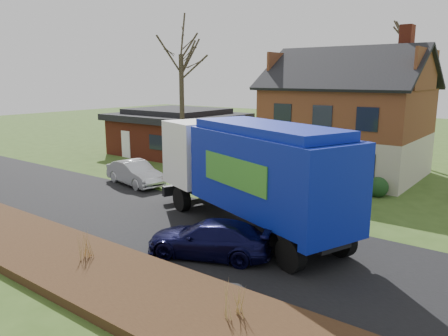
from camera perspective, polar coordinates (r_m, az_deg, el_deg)
The scene contains 12 objects.
ground at distance 19.26m, azimuth -6.48°, elevation -7.16°, with size 120.00×120.00×0.00m, color #324C19.
road at distance 19.25m, azimuth -6.48°, elevation -7.13°, with size 80.00×7.00×0.02m, color black.
mulch_verge at distance 16.07m, azimuth -19.88°, elevation -11.19°, with size 80.00×3.50×0.30m, color black.
main_house at distance 29.31m, azimuth 14.83°, elevation 7.12°, with size 12.95×8.95×9.26m.
ranch_house at distance 36.18m, azimuth -6.12°, elevation 4.74°, with size 9.80×8.20×3.70m.
garbage_truck at distance 17.65m, azimuth 3.39°, elevation -0.10°, with size 10.84×6.31×4.51m.
silver_sedan at distance 26.09m, azimuth -11.54°, elevation -0.64°, with size 1.51×4.33×1.43m, color #ACAFB4.
navy_wagon at distance 15.59m, azimuth -1.87°, elevation -9.19°, with size 1.82×4.49×1.30m, color black.
tree_front_west at distance 30.22m, azimuth -5.69°, elevation 16.69°, with size 3.61×3.61×10.72m.
tree_back at distance 35.18m, azimuth 23.31°, elevation 16.54°, with size 3.67×3.67×11.63m.
grass_clump_mid at distance 15.39m, azimuth -17.69°, elevation -9.56°, with size 0.34×0.28×0.95m.
grass_clump_east at distance 11.43m, azimuth 1.49°, elevation -16.87°, with size 0.36×0.30×0.90m.
Camera 1 is at (12.66, -13.10, 6.24)m, focal length 35.00 mm.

